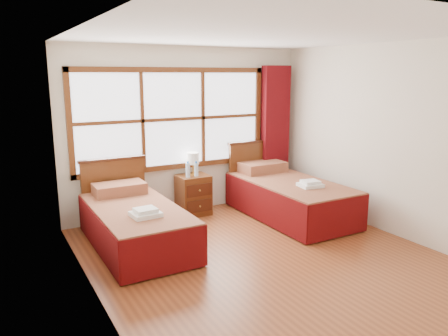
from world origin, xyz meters
TOP-DOWN VIEW (x-y plane):
  - floor at (0.00, 0.00)m, footprint 4.50×4.50m
  - ceiling at (0.00, 0.00)m, footprint 4.50×4.50m
  - wall_back at (0.00, 2.25)m, footprint 4.00×0.00m
  - wall_left at (-2.00, 0.00)m, footprint 0.00×4.50m
  - wall_right at (2.00, 0.00)m, footprint 0.00×4.50m
  - window at (-0.25, 2.21)m, footprint 3.16×0.06m
  - curtain at (1.60, 2.11)m, footprint 0.50×0.16m
  - bed_left at (-1.24, 1.20)m, footprint 1.03×2.05m
  - bed_right at (1.21, 1.20)m, footprint 1.10×2.12m
  - nightstand at (-0.03, 1.99)m, footprint 0.47×0.47m
  - towels_left at (-1.26, 0.72)m, footprint 0.35×0.31m
  - towels_right at (1.26, 0.73)m, footprint 0.35×0.32m
  - lamp at (-0.01, 2.03)m, footprint 0.18×0.18m
  - bottle_near at (-0.16, 1.91)m, footprint 0.07×0.07m
  - bottle_far at (-0.01, 1.93)m, footprint 0.06×0.06m

SIDE VIEW (x-z plane):
  - floor at x=0.00m, z-range 0.00..0.00m
  - bed_left at x=-1.24m, z-range -0.19..0.80m
  - nightstand at x=-0.03m, z-range 0.00..0.63m
  - bed_right at x=1.21m, z-range -0.21..0.86m
  - towels_left at x=-1.26m, z-range 0.53..0.62m
  - towels_right at x=1.26m, z-range 0.56..0.66m
  - bottle_far at x=-0.01m, z-range 0.62..0.86m
  - bottle_near at x=-0.16m, z-range 0.62..0.87m
  - lamp at x=-0.01m, z-range 0.70..1.06m
  - curtain at x=1.60m, z-range 0.02..2.32m
  - wall_back at x=0.00m, z-range -0.70..3.30m
  - wall_left at x=-2.00m, z-range -0.95..3.55m
  - wall_right at x=2.00m, z-range -0.95..3.55m
  - window at x=-0.25m, z-range 0.72..2.28m
  - ceiling at x=0.00m, z-range 2.60..2.60m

